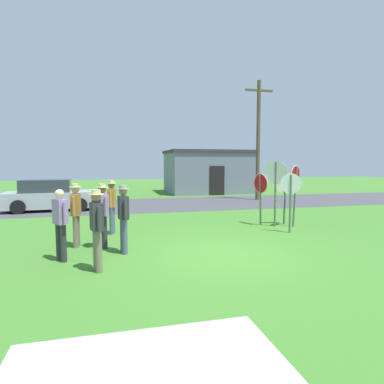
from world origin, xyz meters
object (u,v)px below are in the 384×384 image
Objects in this scene: utility_pole at (258,138)px; person_with_sunhat at (97,225)px; person_in_dark_shirt at (112,204)px; stop_sign_leaning_left at (285,189)px; stop_sign_rear_right at (276,181)px; stop_sign_leaning_right at (260,190)px; person_on_left at (123,215)px; person_holding_notes at (102,211)px; stop_sign_rear_left at (291,193)px; person_in_teal at (76,211)px; stop_sign_center_cluster at (295,186)px; person_near_signs at (60,221)px; parked_car_on_street at (51,196)px.

utility_pole is 4.22× the size of person_with_sunhat.
stop_sign_leaning_left is at bearing 1.02° from person_in_dark_shirt.
stop_sign_rear_right is at bearing -1.74° from person_in_dark_shirt.
stop_sign_leaning_left is at bearing -7.08° from stop_sign_leaning_right.
person_on_left is (-5.47, -2.26, -0.68)m from stop_sign_rear_right.
utility_pole is 4.22× the size of person_holding_notes.
person_in_teal is at bearing -178.20° from stop_sign_rear_left.
person_on_left is 1.56m from person_in_teal.
stop_sign_center_cluster is at bearing -3.46° from person_in_dark_shirt.
stop_sign_rear_left is at bearing 22.20° from person_with_sunhat.
person_near_signs is 1.36m from person_holding_notes.
person_on_left and person_in_teal have the same top height.
utility_pole is 13.83m from person_on_left.
person_in_dark_shirt reaches higher than parked_car_on_street.
stop_sign_rear_right is 1.14m from stop_sign_rear_left.
stop_sign_rear_right reaches higher than stop_sign_leaning_left.
person_with_sunhat is 1.00× the size of person_in_teal.
stop_sign_leaning_right is 1.10× the size of person_with_sunhat.
person_in_teal is at bearing -76.24° from parked_car_on_street.
stop_sign_rear_left is at bearing -128.83° from stop_sign_center_cluster.
parked_car_on_street is at bearing 103.76° from person_in_teal.
person_in_teal is (-0.97, -1.47, 0.00)m from person_in_dark_shirt.
utility_pole is 9.01m from stop_sign_rear_right.
person_near_signs is (1.67, -9.01, 0.26)m from parked_car_on_street.
utility_pole is 15.18m from person_with_sunhat.
parked_car_on_street is at bearing 109.77° from person_on_left.
stop_sign_rear_left is at bearing 12.15° from person_on_left.
stop_sign_rear_left is 1.13× the size of person_in_teal.
person_in_dark_shirt is at bearing 96.17° from person_on_left.
parked_car_on_street is 2.53× the size of person_holding_notes.
person_with_sunhat is (-9.26, -11.69, -2.86)m from utility_pole.
stop_sign_center_cluster reaches higher than stop_sign_leaning_left.
person_in_dark_shirt is at bearing 66.83° from person_near_signs.
parked_car_on_street is at bearing 146.14° from stop_sign_leaning_left.
person_holding_notes is (-9.20, -9.72, -2.83)m from utility_pole.
stop_sign_leaning_right is at bearing -114.87° from utility_pole.
person_near_signs is 3.01m from person_in_dark_shirt.
stop_sign_leaning_right is at bearing 2.45° from person_in_dark_shirt.
utility_pole is 3.31× the size of stop_sign_center_cluster.
stop_sign_center_cluster is 1.27× the size of person_in_teal.
stop_sign_leaning_right is at bearing 172.92° from stop_sign_leaning_left.
utility_pole reaches higher than parked_car_on_street.
person_on_left is at bearing 13.10° from person_near_signs.
stop_sign_rear_left is 1.13× the size of person_holding_notes.
stop_sign_rear_left reaches higher than person_in_teal.
stop_sign_rear_right is (-3.20, -8.14, -2.18)m from utility_pole.
person_in_dark_shirt and person_with_sunhat have the same top height.
person_holding_notes is (2.58, -7.99, 0.32)m from parked_car_on_street.
person_with_sunhat is at bearing -128.41° from utility_pole.
person_holding_notes is at bearing -165.27° from stop_sign_rear_right.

